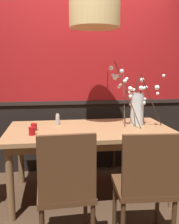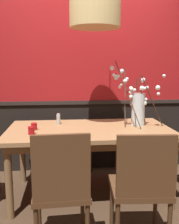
% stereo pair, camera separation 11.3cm
% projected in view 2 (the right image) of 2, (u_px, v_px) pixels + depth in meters
% --- Properties ---
extents(ground_plane, '(24.00, 24.00, 0.00)m').
position_uv_depth(ground_plane, '(90.00, 194.00, 2.93)').
color(ground_plane, '#422D1E').
extents(back_wall, '(4.71, 0.14, 2.90)m').
position_uv_depth(back_wall, '(83.00, 67.00, 3.50)').
color(back_wall, black).
rests_on(back_wall, ground).
extents(dining_table, '(1.78, 0.99, 0.77)m').
position_uv_depth(dining_table, '(90.00, 135.00, 2.82)').
color(dining_table, '#997047').
rests_on(dining_table, ground).
extents(chair_far_side_left, '(0.46, 0.46, 0.95)m').
position_uv_depth(chair_far_side_left, '(67.00, 131.00, 3.71)').
color(chair_far_side_left, '#4C301C').
rests_on(chair_far_side_left, ground).
extents(chair_far_side_right, '(0.45, 0.41, 0.92)m').
position_uv_depth(chair_far_side_right, '(101.00, 130.00, 3.77)').
color(chair_far_side_right, '#4C301C').
rests_on(chair_far_side_right, ground).
extents(chair_near_side_right, '(0.48, 0.46, 0.96)m').
position_uv_depth(chair_near_side_right, '(142.00, 184.00, 1.97)').
color(chair_near_side_right, '#4C301C').
rests_on(chair_near_side_right, ground).
extents(chair_near_side_left, '(0.45, 0.42, 0.97)m').
position_uv_depth(chair_near_side_left, '(61.00, 186.00, 1.94)').
color(chair_near_side_left, '#4C301C').
rests_on(chair_near_side_left, ground).
extents(vase_with_blossoms, '(0.60, 0.53, 0.74)m').
position_uv_depth(vase_with_blossoms, '(137.00, 106.00, 2.92)').
color(vase_with_blossoms, silver).
rests_on(vase_with_blossoms, dining_table).
extents(candle_holder_nearer_center, '(0.07, 0.07, 0.08)m').
position_uv_depth(candle_holder_nearer_center, '(31.00, 130.00, 2.53)').
color(candle_holder_nearer_center, '#9E0F14').
rests_on(candle_holder_nearer_center, dining_table).
extents(candle_holder_nearer_edge, '(0.07, 0.07, 0.08)m').
position_uv_depth(candle_holder_nearer_edge, '(34.00, 126.00, 2.72)').
color(candle_holder_nearer_edge, '#9E0F14').
rests_on(candle_holder_nearer_edge, dining_table).
extents(condiment_bottle, '(0.05, 0.05, 0.13)m').
position_uv_depth(condiment_bottle, '(58.00, 119.00, 2.99)').
color(condiment_bottle, '#ADADB2').
rests_on(condiment_bottle, dining_table).
extents(pendant_lamp, '(0.54, 0.54, 1.05)m').
position_uv_depth(pendant_lamp, '(95.00, 15.00, 2.70)').
color(pendant_lamp, tan).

